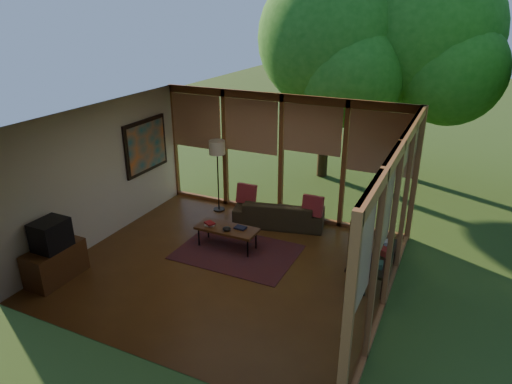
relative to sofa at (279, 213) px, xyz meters
The scene contains 25 objects.
floor 2.03m from the sofa, 95.23° to the right, with size 5.50×5.50×0.00m, color brown.
ceiling 3.15m from the sofa, 95.23° to the right, with size 5.50×5.50×0.00m, color silver.
wall_left 3.71m from the sofa, 145.71° to the right, with size 0.04×5.00×2.70m, color beige.
wall_front 4.63m from the sofa, 92.33° to the right, with size 5.50×0.04×2.70m, color beige.
window_wall_back 1.20m from the sofa, 110.11° to the left, with size 5.50×0.12×2.70m, color brown.
window_wall_right 3.43m from the sofa, 37.92° to the right, with size 0.12×5.00×2.70m, color brown.
tree_nw 4.77m from the sofa, 91.76° to the left, with size 3.63×3.63×5.44m.
tree_ne 5.78m from the sofa, 63.63° to the left, with size 3.61×3.61×5.55m.
rug 1.50m from the sofa, 100.19° to the right, with size 2.22×1.57×0.01m, color maroon.
sofa is the anchor object (origin of this frame).
pillow_left 0.81m from the sofa, behind, with size 0.42×0.14×0.42m, color maroon.
pillow_right 0.81m from the sofa, ahead, with size 0.42×0.14×0.42m, color maroon.
ct_book_lower 1.66m from the sofa, 121.90° to the right, with size 0.19×0.14×0.03m, color #B4ACA3.
ct_book_upper 1.67m from the sofa, 121.90° to the right, with size 0.19×0.15×0.03m, color maroon.
ct_book_side 1.32m from the sofa, 102.18° to the right, with size 0.21×0.16×0.03m, color black.
ct_bowl 1.54m from the sofa, 108.08° to the right, with size 0.16×0.16×0.07m, color black.
media_cabinet 4.44m from the sofa, 126.68° to the right, with size 0.50×1.00×0.60m, color #593218.
television 4.47m from the sofa, 126.47° to the right, with size 0.45×0.55×0.50m, color black.
console_book_a 2.75m from the sofa, 35.96° to the right, with size 0.24×0.18×0.09m, color #305549.
console_book_b 2.51m from the sofa, 27.59° to the right, with size 0.24×0.18×0.11m, color maroon.
console_book_c 2.35m from the sofa, 18.89° to the right, with size 0.24×0.17×0.07m, color #B4ACA3.
floor_lamp 1.91m from the sofa, behind, with size 0.36×0.36×1.65m.
coffee_table 1.46m from the sofa, 111.18° to the right, with size 1.20×0.50×0.43m.
side_console 2.53m from the sofa, 28.60° to the right, with size 0.60×1.40×0.46m.
wall_painting 3.22m from the sofa, 168.29° to the right, with size 0.06×1.35×1.15m.
Camera 1 is at (3.49, -6.19, 4.37)m, focal length 32.00 mm.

